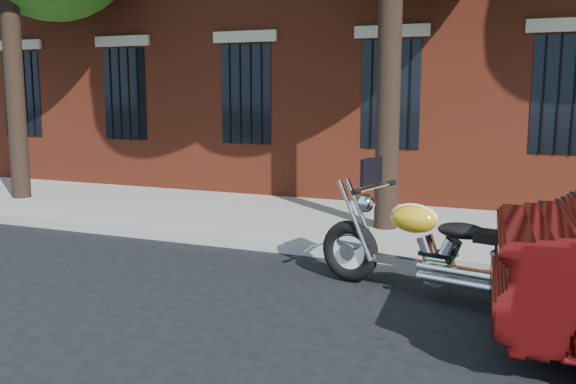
% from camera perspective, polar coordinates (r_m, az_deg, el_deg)
% --- Properties ---
extents(ground, '(120.00, 120.00, 0.00)m').
position_cam_1_polar(ground, '(7.71, -0.48, -8.12)').
color(ground, black).
rests_on(ground, ground).
extents(curb, '(40.00, 0.16, 0.15)m').
position_cam_1_polar(curb, '(8.93, 3.06, -5.26)').
color(curb, gray).
rests_on(curb, ground).
extents(sidewalk, '(40.00, 3.60, 0.15)m').
position_cam_1_polar(sidewalk, '(10.67, 6.50, -2.95)').
color(sidewalk, gray).
rests_on(sidewalk, ground).
extents(motorcycle, '(2.85, 1.28, 1.50)m').
position_cam_1_polar(motorcycle, '(7.17, 13.90, -5.49)').
color(motorcycle, black).
rests_on(motorcycle, ground).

